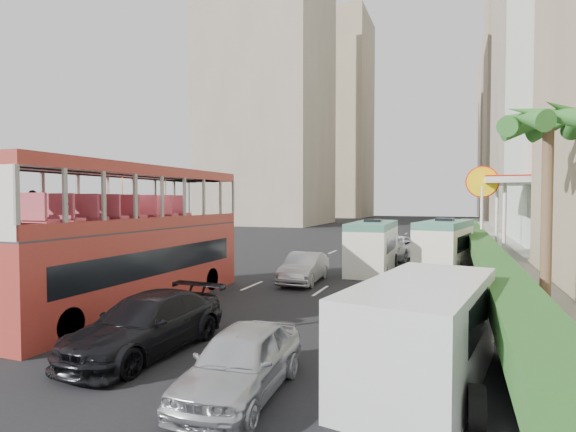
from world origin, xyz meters
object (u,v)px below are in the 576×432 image
at_px(car_silver_lane_a, 304,283).
at_px(minibus_near, 373,247).
at_px(car_black, 147,352).
at_px(shell_station, 531,216).
at_px(car_silver_lane_b, 241,395).
at_px(van_asset, 394,259).
at_px(panel_van_near, 423,332).
at_px(palm_tree, 547,214).
at_px(panel_van_far, 442,236).
at_px(double_decker_bus, 133,237).
at_px(minibus_far, 445,246).

height_order(car_silver_lane_a, minibus_near, minibus_near).
height_order(car_black, minibus_near, minibus_near).
bearing_deg(car_silver_lane_a, shell_station, 51.79).
bearing_deg(car_black, car_silver_lane_b, -20.42).
distance_m(car_silver_lane_a, van_asset, 10.60).
distance_m(van_asset, panel_van_near, 20.56).
xyz_separation_m(minibus_near, palm_tree, (7.06, -7.15, 2.04)).
relative_size(minibus_near, panel_van_near, 1.12).
bearing_deg(panel_van_far, shell_station, 19.18).
relative_size(double_decker_bus, panel_van_near, 2.04).
relative_size(car_silver_lane_a, van_asset, 0.79).
xyz_separation_m(van_asset, shell_station, (8.84, 6.19, 2.75)).
relative_size(panel_van_near, panel_van_far, 0.94).
xyz_separation_m(double_decker_bus, minibus_near, (6.74, 11.15, -1.19)).
bearing_deg(car_silver_lane_b, minibus_near, 87.82).
relative_size(car_silver_lane_a, car_black, 0.85).
distance_m(minibus_far, panel_van_near, 16.20).
bearing_deg(panel_van_near, minibus_far, 100.02).
height_order(minibus_far, panel_van_near, minibus_far).
relative_size(minibus_near, minibus_far, 0.98).
height_order(car_silver_lane_a, panel_van_near, panel_van_near).
height_order(van_asset, panel_van_far, panel_van_far).
xyz_separation_m(van_asset, panel_van_far, (2.83, 5.30, 1.15)).
bearing_deg(panel_van_far, van_asset, -107.32).
height_order(double_decker_bus, minibus_near, double_decker_bus).
bearing_deg(car_silver_lane_b, car_black, 153.99).
bearing_deg(car_silver_lane_a, panel_van_near, -62.08).
relative_size(car_black, minibus_far, 0.80).
distance_m(double_decker_bus, panel_van_near, 10.99).
bearing_deg(car_silver_lane_a, van_asset, 71.76).
bearing_deg(minibus_near, car_silver_lane_b, -89.82).
bearing_deg(palm_tree, car_black, -142.09).
bearing_deg(minibus_far, double_decker_bus, -118.98).
xyz_separation_m(car_silver_lane_a, van_asset, (2.82, 10.22, 0.00)).
height_order(car_silver_lane_b, minibus_near, minibus_near).
xyz_separation_m(minibus_near, minibus_far, (3.65, 1.57, 0.02)).
bearing_deg(minibus_near, minibus_far, 22.54).
xyz_separation_m(double_decker_bus, car_black, (3.64, -3.91, -2.53)).
bearing_deg(double_decker_bus, panel_van_far, 65.68).
xyz_separation_m(double_decker_bus, car_silver_lane_a, (4.34, 6.59, -2.53)).
bearing_deg(double_decker_bus, minibus_near, 58.86).
bearing_deg(minibus_far, van_asset, 138.47).
height_order(minibus_near, palm_tree, palm_tree).
height_order(car_silver_lane_a, palm_tree, palm_tree).
bearing_deg(panel_van_far, car_silver_lane_b, -85.42).
distance_m(panel_van_far, palm_tree, 18.64).
height_order(double_decker_bus, van_asset, double_decker_bus).
relative_size(palm_tree, shell_station, 0.80).
xyz_separation_m(panel_van_near, palm_tree, (3.48, 7.48, 2.30)).
bearing_deg(panel_van_near, car_silver_lane_b, -140.61).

